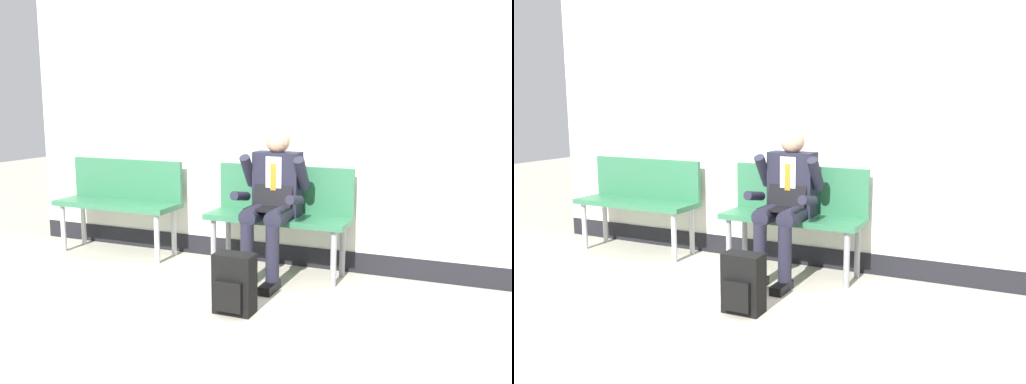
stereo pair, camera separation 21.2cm
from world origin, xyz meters
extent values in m
plane|color=#B2A899|center=(0.00, 0.00, 0.00)|extent=(18.00, 18.00, 0.00)
cube|color=beige|center=(0.00, 0.70, 2.03)|extent=(5.17, 0.12, 2.14)
cube|color=silver|center=(0.00, 0.70, 0.57)|extent=(5.17, 0.12, 0.77)
cube|color=black|center=(0.00, 0.70, 0.09)|extent=(5.17, 0.14, 0.19)
cube|color=#2D6B47|center=(0.23, 0.35, 0.50)|extent=(1.25, 0.42, 0.05)
cube|color=#2D6B47|center=(0.23, 0.53, 0.73)|extent=(1.25, 0.04, 0.41)
cylinder|color=gray|center=(-0.31, 0.20, 0.24)|extent=(0.05, 0.05, 0.47)
cylinder|color=gray|center=(-0.31, 0.50, 0.24)|extent=(0.05, 0.05, 0.47)
cylinder|color=gray|center=(0.78, 0.20, 0.24)|extent=(0.05, 0.05, 0.47)
cylinder|color=gray|center=(0.78, 0.50, 0.24)|extent=(0.05, 0.05, 0.47)
cube|color=#2D6B47|center=(-1.45, 0.35, 0.50)|extent=(1.26, 0.42, 0.05)
cube|color=#2D6B47|center=(-1.45, 0.53, 0.72)|extent=(1.26, 0.04, 0.40)
cylinder|color=#B7B7BC|center=(-2.00, 0.20, 0.24)|extent=(0.05, 0.05, 0.47)
cylinder|color=#B7B7BC|center=(-2.00, 0.50, 0.24)|extent=(0.05, 0.05, 0.47)
cylinder|color=#B7B7BC|center=(-0.90, 0.20, 0.24)|extent=(0.05, 0.05, 0.47)
cylinder|color=#B7B7BC|center=(-0.90, 0.50, 0.24)|extent=(0.05, 0.05, 0.47)
cylinder|color=#1E1E2D|center=(0.12, 0.14, 0.57)|extent=(0.15, 0.40, 0.15)
cylinder|color=#1E1E2D|center=(0.12, -0.05, 0.26)|extent=(0.11, 0.11, 0.52)
cube|color=black|center=(0.12, -0.11, 0.04)|extent=(0.10, 0.26, 0.07)
cylinder|color=#1E1E2D|center=(0.34, 0.14, 0.57)|extent=(0.15, 0.40, 0.15)
cylinder|color=#1E1E2D|center=(0.34, -0.05, 0.26)|extent=(0.11, 0.11, 0.52)
cube|color=black|center=(0.34, -0.11, 0.04)|extent=(0.10, 0.26, 0.07)
cube|color=#1E1E2D|center=(0.23, 0.35, 0.80)|extent=(0.40, 0.18, 0.55)
cube|color=silver|center=(0.23, 0.26, 0.85)|extent=(0.14, 0.01, 0.39)
cube|color=olive|center=(0.23, 0.25, 0.82)|extent=(0.05, 0.01, 0.33)
sphere|color=tan|center=(0.23, 0.35, 1.17)|extent=(0.21, 0.21, 0.21)
cylinder|color=#1E1E2D|center=(-0.01, 0.28, 0.91)|extent=(0.09, 0.25, 0.30)
cylinder|color=#1E1E2D|center=(-0.01, 0.11, 0.71)|extent=(0.08, 0.27, 0.12)
cylinder|color=#1E1E2D|center=(0.47, 0.28, 0.91)|extent=(0.09, 0.25, 0.30)
cylinder|color=#1E1E2D|center=(0.47, 0.11, 0.71)|extent=(0.08, 0.27, 0.12)
cube|color=black|center=(0.23, 0.11, 0.62)|extent=(0.34, 0.22, 0.02)
cube|color=black|center=(0.23, 0.24, 0.73)|extent=(0.34, 0.08, 0.21)
cube|color=black|center=(0.27, -0.61, 0.22)|extent=(0.29, 0.16, 0.44)
cube|color=black|center=(0.27, -0.71, 0.15)|extent=(0.20, 0.04, 0.22)
camera|label=1|loc=(1.87, -4.02, 1.51)|focal=38.70mm
camera|label=2|loc=(2.06, -3.93, 1.51)|focal=38.70mm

